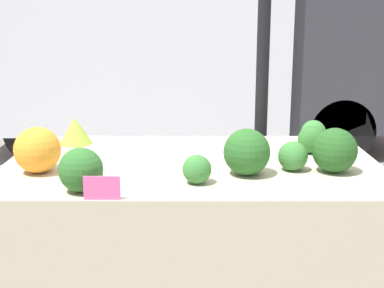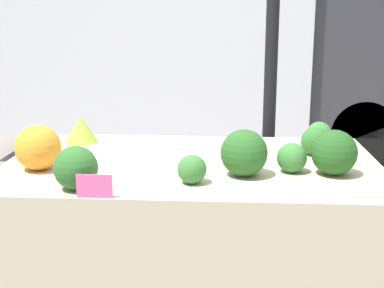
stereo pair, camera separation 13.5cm
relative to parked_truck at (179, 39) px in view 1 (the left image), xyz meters
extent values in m
cylinder|color=black|center=(0.54, -3.20, 0.09)|extent=(0.07, 0.07, 2.53)
cube|color=silver|center=(-0.50, 0.00, 0.08)|extent=(3.19, 2.24, 1.94)
cube|color=#333338|center=(1.77, 0.00, -0.19)|extent=(1.36, 2.07, 1.39)
cylinder|color=black|center=(1.63, -0.92, -0.86)|extent=(0.65, 0.22, 0.65)
cylinder|color=black|center=(1.63, 0.92, -0.86)|extent=(0.65, 0.22, 0.65)
cylinder|color=black|center=(-1.38, -0.92, -0.86)|extent=(0.65, 0.22, 0.65)
cylinder|color=black|center=(-1.38, 0.92, -0.86)|extent=(0.65, 0.22, 0.65)
cube|color=beige|center=(0.15, -3.88, -0.36)|extent=(1.62, 1.00, 0.03)
cube|color=beige|center=(0.15, -4.37, -0.61)|extent=(1.62, 0.01, 0.46)
cylinder|color=black|center=(-0.60, -3.44, -0.78)|extent=(0.05, 0.05, 0.80)
cylinder|color=black|center=(0.90, -3.44, -0.78)|extent=(0.05, 0.05, 0.80)
sphere|color=orange|center=(-0.47, -4.04, -0.25)|extent=(0.19, 0.19, 0.19)
cone|color=#93B238|center=(-0.42, -3.55, -0.28)|extent=(0.16, 0.16, 0.13)
sphere|color=#2D6628|center=(-0.25, -4.28, -0.27)|extent=(0.16, 0.16, 0.16)
sphere|color=#387533|center=(0.57, -4.01, -0.29)|extent=(0.12, 0.12, 0.12)
sphere|color=#23511E|center=(0.73, -4.04, -0.26)|extent=(0.18, 0.18, 0.18)
sphere|color=#387533|center=(0.75, -3.56, -0.29)|extent=(0.12, 0.12, 0.12)
sphere|color=#285B23|center=(0.37, -4.07, -0.25)|extent=(0.19, 0.19, 0.19)
sphere|color=#387533|center=(0.17, -4.18, -0.29)|extent=(0.11, 0.11, 0.11)
sphere|color=#2D6628|center=(0.70, -3.73, -0.28)|extent=(0.13, 0.13, 0.13)
cube|color=#F45B9E|center=(-0.16, -4.37, -0.30)|extent=(0.13, 0.01, 0.09)
camera|label=1|loc=(0.16, -6.12, 0.29)|focal=50.00mm
camera|label=2|loc=(0.29, -6.12, 0.29)|focal=50.00mm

